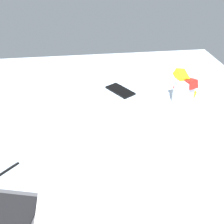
% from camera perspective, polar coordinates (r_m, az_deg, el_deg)
% --- Properties ---
extents(bed_mattress, '(1.80, 1.40, 0.18)m').
position_cam_1_polar(bed_mattress, '(1.10, -10.66, -5.86)').
color(bed_mattress, silver).
rests_on(bed_mattress, ground).
extents(snack_cup, '(0.10, 0.11, 0.15)m').
position_cam_1_polar(snack_cup, '(1.16, 15.31, 4.68)').
color(snack_cup, silver).
rests_on(snack_cup, bed_mattress).
extents(cell_phone, '(0.13, 0.15, 0.01)m').
position_cam_1_polar(cell_phone, '(1.23, 1.77, 4.68)').
color(cell_phone, black).
rests_on(cell_phone, bed_mattress).
extents(pillow, '(0.52, 0.36, 0.13)m').
position_cam_1_polar(pillow, '(0.67, 9.07, -19.91)').
color(pillow, white).
rests_on(pillow, bed_mattress).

